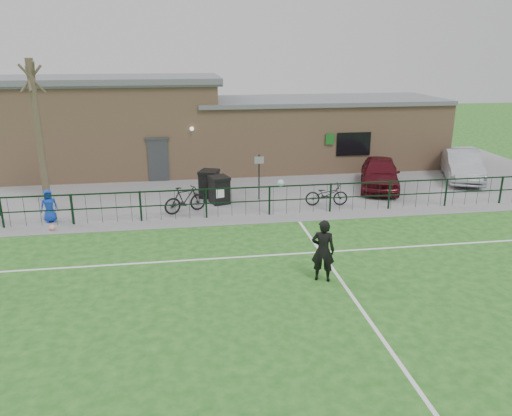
{
  "coord_description": "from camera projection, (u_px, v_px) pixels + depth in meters",
  "views": [
    {
      "loc": [
        -2.39,
        -10.57,
        6.41
      ],
      "look_at": [
        0.0,
        5.0,
        1.3
      ],
      "focal_mm": 35.0,
      "sensor_mm": 36.0,
      "label": 1
    }
  ],
  "objects": [
    {
      "name": "paving_strip",
      "position": [
        230.0,
        181.0,
        24.95
      ],
      "size": [
        34.0,
        13.0,
        0.02
      ],
      "primitive_type": "cube",
      "color": "slate",
      "rests_on": "ground"
    },
    {
      "name": "pitch_line_mid",
      "position": [
        261.0,
        256.0,
        16.02
      ],
      "size": [
        28.0,
        0.1,
        0.01
      ],
      "primitive_type": "cube",
      "color": "white",
      "rests_on": "ground"
    },
    {
      "name": "pitch_line_perp",
      "position": [
        365.0,
        314.0,
        12.54
      ],
      "size": [
        0.1,
        16.0,
        0.01
      ],
      "primitive_type": "cube",
      "color": "white",
      "rests_on": "ground"
    },
    {
      "name": "ball_ground",
      "position": [
        52.0,
        228.0,
        18.2
      ],
      "size": [
        0.22,
        0.22,
        0.22
      ],
      "primitive_type": "sphere",
      "color": "white",
      "rests_on": "ground"
    },
    {
      "name": "wheelie_bin_left",
      "position": [
        209.0,
        185.0,
        22.1
      ],
      "size": [
        0.99,
        1.05,
        1.12
      ],
      "primitive_type": "cube",
      "rotation": [
        0.0,
        0.0,
        -0.37
      ],
      "color": "black",
      "rests_on": "paving_strip"
    },
    {
      "name": "pitch_line_touch",
      "position": [
        245.0,
        218.0,
        19.59
      ],
      "size": [
        28.0,
        0.1,
        0.01
      ],
      "primitive_type": "cube",
      "color": "white",
      "rests_on": "ground"
    },
    {
      "name": "spectator_child",
      "position": [
        49.0,
        206.0,
        18.9
      ],
      "size": [
        0.71,
        0.56,
        1.27
      ],
      "primitive_type": "imported",
      "rotation": [
        0.0,
        0.0,
        0.28
      ],
      "color": "blue",
      "rests_on": "paving_strip"
    },
    {
      "name": "car_silver",
      "position": [
        462.0,
        165.0,
        24.89
      ],
      "size": [
        3.11,
        4.76,
        1.48
      ],
      "primitive_type": "imported",
      "rotation": [
        0.0,
        0.0,
        -0.38
      ],
      "color": "#9DA0A4",
      "rests_on": "paving_strip"
    },
    {
      "name": "bare_tree",
      "position": [
        39.0,
        136.0,
        20.05
      ],
      "size": [
        0.3,
        0.3,
        6.0
      ],
      "primitive_type": "cylinder",
      "color": "#4C3F2E",
      "rests_on": "ground"
    },
    {
      "name": "wheelie_bin_right",
      "position": [
        219.0,
        191.0,
        21.23
      ],
      "size": [
        0.92,
        0.98,
        1.08
      ],
      "primitive_type": "cube",
      "rotation": [
        0.0,
        0.0,
        0.29
      ],
      "color": "black",
      "rests_on": "paving_strip"
    },
    {
      "name": "perimeter_fence",
      "position": [
        244.0,
        202.0,
        19.59
      ],
      "size": [
        28.0,
        0.1,
        1.2
      ],
      "primitive_type": "cube",
      "color": "black",
      "rests_on": "ground"
    },
    {
      "name": "ground",
      "position": [
        287.0,
        320.0,
        12.26
      ],
      "size": [
        90.0,
        90.0,
        0.0
      ],
      "primitive_type": "plane",
      "color": "#205A1A",
      "rests_on": "ground"
    },
    {
      "name": "clubhouse",
      "position": [
        208.0,
        128.0,
        26.96
      ],
      "size": [
        24.25,
        5.4,
        4.96
      ],
      "color": "tan",
      "rests_on": "ground"
    },
    {
      "name": "sign_post",
      "position": [
        259.0,
        177.0,
        21.59
      ],
      "size": [
        0.07,
        0.07,
        2.0
      ],
      "primitive_type": "cylinder",
      "rotation": [
        0.0,
        0.0,
        -0.28
      ],
      "color": "black",
      "rests_on": "paving_strip"
    },
    {
      "name": "car_maroon",
      "position": [
        380.0,
        173.0,
        23.39
      ],
      "size": [
        3.11,
        4.62,
        1.46
      ],
      "primitive_type": "imported",
      "rotation": [
        0.0,
        0.0,
        -0.36
      ],
      "color": "#4F0E17",
      "rests_on": "paving_strip"
    },
    {
      "name": "bicycle_d",
      "position": [
        185.0,
        199.0,
        20.0
      ],
      "size": [
        1.86,
        1.17,
        1.08
      ],
      "primitive_type": "imported",
      "rotation": [
        0.0,
        0.0,
        1.97
      ],
      "color": "black",
      "rests_on": "paving_strip"
    },
    {
      "name": "bicycle_e",
      "position": [
        327.0,
        195.0,
        20.93
      ],
      "size": [
        1.84,
        0.8,
        0.94
      ],
      "primitive_type": "imported",
      "rotation": [
        0.0,
        0.0,
        1.47
      ],
      "color": "black",
      "rests_on": "paving_strip"
    },
    {
      "name": "goalkeeper_kick",
      "position": [
        322.0,
        249.0,
        14.14
      ],
      "size": [
        1.19,
        3.15,
        2.31
      ],
      "color": "black",
      "rests_on": "ground"
    }
  ]
}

